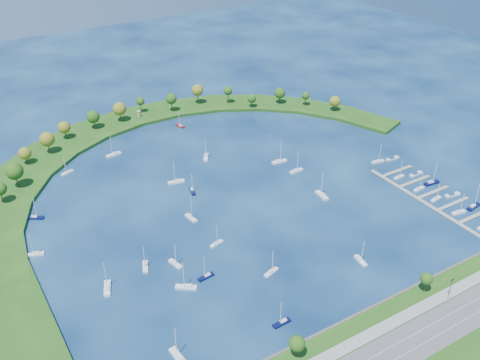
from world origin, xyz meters
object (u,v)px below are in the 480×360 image
docked_boat_9 (416,174)px  docked_boat_2 (459,212)px  docked_boat_11 (392,158)px  moored_boat_16 (145,266)px  harbor_tower (139,114)px  moored_boat_19 (282,322)px  moored_boat_5 (176,181)px  moored_boat_14 (206,276)px  moored_boat_13 (216,243)px  docked_boat_5 (452,195)px  docked_boat_4 (436,198)px  docked_boat_7 (432,182)px  moored_boat_3 (186,287)px  docked_boat_10 (378,161)px  moored_boat_2 (279,161)px  moored_boat_18 (35,254)px  moored_boat_20 (175,263)px  moored_boat_7 (361,260)px  moored_boat_17 (322,195)px  docked_boat_6 (419,188)px  dock_system (437,200)px  moored_boat_8 (296,170)px  moored_boat_0 (206,157)px  docked_boat_3 (474,206)px  moored_boat_15 (191,217)px  docked_boat_8 (399,176)px  moored_boat_10 (36,217)px  moored_boat_11 (107,288)px  moored_boat_9 (67,172)px  moored_boat_21 (271,272)px  moored_boat_1 (114,154)px  moored_boat_12 (192,190)px  moored_boat_6 (180,125)px

docked_boat_9 → docked_boat_2: bearing=-108.8°
docked_boat_11 → moored_boat_16: bearing=-172.3°
harbor_tower → moored_boat_19: 206.61m
moored_boat_5 → moored_boat_14: moored_boat_5 is taller
moored_boat_13 → docked_boat_5: moored_boat_13 is taller
docked_boat_4 → docked_boat_7: 16.12m
moored_boat_19 → moored_boat_3: bearing=-61.3°
moored_boat_5 → moored_boat_16: bearing=66.6°
harbor_tower → docked_boat_5: bearing=-59.5°
docked_boat_10 → docked_boat_11: size_ratio=1.31×
moored_boat_2 → moored_boat_16: moored_boat_2 is taller
moored_boat_18 → moored_boat_20: 64.26m
moored_boat_7 → docked_boat_10: moored_boat_7 is taller
moored_boat_19 → docked_boat_2: docked_boat_2 is taller
moored_boat_17 → docked_boat_2: 68.75m
moored_boat_19 → docked_boat_6: size_ratio=1.09×
moored_boat_7 → docked_boat_11: size_ratio=1.35×
dock_system → moored_boat_8: bearing=125.5°
moored_boat_0 → docked_boat_3: (91.41, -118.16, 0.03)m
moored_boat_7 → moored_boat_19: size_ratio=1.03×
moored_boat_5 → moored_boat_15: moored_boat_5 is taller
moored_boat_13 → docked_boat_8: bearing=-15.3°
dock_system → moored_boat_15: 128.32m
moored_boat_2 → docked_boat_4: size_ratio=1.28×
moored_boat_5 → docked_boat_3: size_ratio=0.99×
moored_boat_0 → docked_boat_11: (93.29, -59.07, -0.29)m
moored_boat_10 → moored_boat_2: bearing=26.4°
moored_boat_10 → moored_boat_11: 69.26m
moored_boat_17 → docked_boat_8: bearing=-93.3°
moored_boat_0 → docked_boat_11: 110.42m
docked_boat_11 → moored_boat_9: bearing=155.9°
harbor_tower → moored_boat_19: bearing=-97.3°
moored_boat_10 → moored_boat_7: bearing=-10.4°
dock_system → moored_boat_16: (-151.23, 29.60, 0.54)m
moored_boat_3 → moored_boat_21: size_ratio=1.17×
moored_boat_1 → moored_boat_9: bearing=5.9°
moored_boat_1 → moored_boat_21: 139.28m
docked_boat_5 → docked_boat_9: 25.57m
moored_boat_12 → docked_boat_2: (105.27, -88.12, 0.00)m
moored_boat_2 → moored_boat_6: bearing=117.4°
moored_boat_9 → moored_boat_21: 140.43m
moored_boat_8 → moored_boat_20: bearing=-161.5°
moored_boat_10 → moored_boat_17: size_ratio=0.82×
moored_boat_10 → docked_boat_2: 211.73m
moored_boat_13 → moored_boat_7: bearing=-57.4°
docked_boat_7 → docked_boat_11: size_ratio=1.58×
moored_boat_7 → docked_boat_4: size_ratio=1.11×
moored_boat_1 → docked_boat_5: 193.37m
moored_boat_11 → docked_boat_7: size_ratio=1.02×
harbor_tower → moored_boat_13: 150.07m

